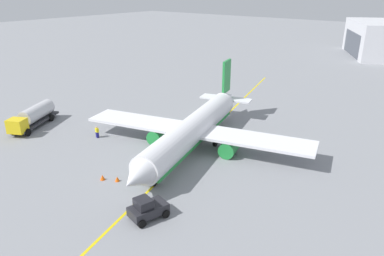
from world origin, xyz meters
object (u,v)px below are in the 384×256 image
Objects in this scene: airplane at (194,130)px; refueling_worker at (97,132)px; pushback_tug at (147,209)px; fuel_tanker at (33,116)px; safety_cone_wingtip at (117,179)px; safety_cone_nose at (102,177)px.

airplane is 14.45m from refueling_worker.
pushback_tug reaches higher than refueling_worker.
airplane is 26.04m from fuel_tanker.
safety_cone_wingtip is at bearing -4.89° from airplane.
pushback_tug is 21.79m from refueling_worker.
safety_cone_wingtip is at bearing 60.74° from refueling_worker.
airplane reaches higher than fuel_tanker.
airplane is 19.24× the size of refueling_worker.
airplane is 52.61× the size of safety_cone_nose.
airplane is 55.26× the size of safety_cone_wingtip.
airplane is at bearing 175.11° from safety_cone_wingtip.
pushback_tug is 2.33× the size of refueling_worker.
refueling_worker is at bearing -65.60° from airplane.
refueling_worker is 2.73× the size of safety_cone_nose.
safety_cone_nose is 1.05× the size of safety_cone_wingtip.
safety_cone_wingtip is at bearing -110.60° from pushback_tug.
pushback_tug is 6.70× the size of safety_cone_wingtip.
safety_cone_nose is 1.76m from safety_cone_wingtip.
fuel_tanker reaches higher than pushback_tug.
safety_cone_nose reaches higher than safety_cone_wingtip.
safety_cone_wingtip is (-2.85, -7.59, -0.71)m from pushback_tug.
fuel_tanker reaches higher than refueling_worker.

